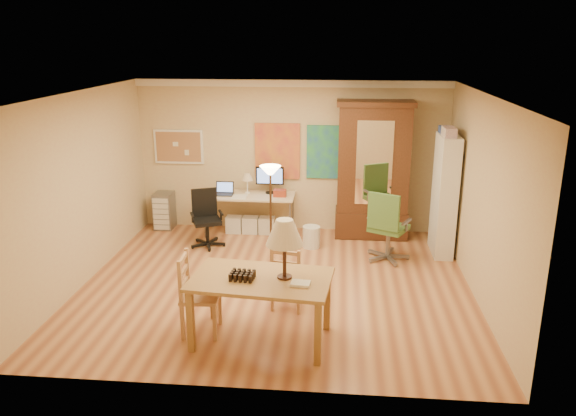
# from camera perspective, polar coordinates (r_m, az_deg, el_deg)

# --- Properties ---
(floor) EXTENTS (5.50, 5.50, 0.00)m
(floor) POSITION_cam_1_polar(r_m,az_deg,el_deg) (8.13, -1.21, -7.77)
(floor) COLOR brown
(floor) RESTS_ON ground
(crown_molding) EXTENTS (5.50, 0.08, 0.12)m
(crown_molding) POSITION_cam_1_polar(r_m,az_deg,el_deg) (9.86, 0.35, 12.55)
(crown_molding) COLOR white
(crown_molding) RESTS_ON floor
(corkboard) EXTENTS (0.90, 0.04, 0.62)m
(corkboard) POSITION_cam_1_polar(r_m,az_deg,el_deg) (10.40, -11.05, 6.13)
(corkboard) COLOR tan
(corkboard) RESTS_ON floor
(art_panel_left) EXTENTS (0.80, 0.04, 1.00)m
(art_panel_left) POSITION_cam_1_polar(r_m,az_deg,el_deg) (10.06, -1.08, 5.79)
(art_panel_left) COLOR gold
(art_panel_left) RESTS_ON floor
(art_panel_right) EXTENTS (0.75, 0.04, 0.95)m
(art_panel_right) POSITION_cam_1_polar(r_m,az_deg,el_deg) (10.00, 4.07, 5.68)
(art_panel_right) COLOR #26669A
(art_panel_right) RESTS_ON floor
(dining_table) EXTENTS (1.66, 1.10, 1.48)m
(dining_table) POSITION_cam_1_polar(r_m,az_deg,el_deg) (6.36, -1.90, -5.86)
(dining_table) COLOR brown
(dining_table) RESTS_ON floor
(ladder_chair_back) EXTENTS (0.46, 0.44, 0.87)m
(ladder_chair_back) POSITION_cam_1_polar(r_m,az_deg,el_deg) (7.30, -0.01, -7.25)
(ladder_chair_back) COLOR tan
(ladder_chair_back) RESTS_ON floor
(ladder_chair_left) EXTENTS (0.47, 0.49, 1.00)m
(ladder_chair_left) POSITION_cam_1_polar(r_m,az_deg,el_deg) (6.80, -9.13, -8.87)
(ladder_chair_left) COLOR tan
(ladder_chair_left) RESTS_ON floor
(torchiere_lamp) EXTENTS (0.30, 0.30, 1.67)m
(torchiere_lamp) POSITION_cam_1_polar(r_m,az_deg,el_deg) (7.98, -1.79, 1.98)
(torchiere_lamp) COLOR #462D1C
(torchiere_lamp) RESTS_ON floor
(computer_desk) EXTENTS (1.59, 0.70, 1.21)m
(computer_desk) POSITION_cam_1_polar(r_m,az_deg,el_deg) (10.06, -3.71, -0.17)
(computer_desk) COLOR #C2AC8E
(computer_desk) RESTS_ON floor
(office_chair_black) EXTENTS (0.59, 0.59, 0.96)m
(office_chair_black) POSITION_cam_1_polar(r_m,az_deg,el_deg) (9.60, -8.22, -2.34)
(office_chair_black) COLOR black
(office_chair_black) RESTS_ON floor
(office_chair_green) EXTENTS (0.70, 0.71, 1.14)m
(office_chair_green) POSITION_cam_1_polar(r_m,az_deg,el_deg) (9.00, 10.02, -3.42)
(office_chair_green) COLOR slate
(office_chair_green) RESTS_ON floor
(drawer_cart) EXTENTS (0.33, 0.40, 0.67)m
(drawer_cart) POSITION_cam_1_polar(r_m,az_deg,el_deg) (10.59, -12.47, -0.27)
(drawer_cart) COLOR slate
(drawer_cart) RESTS_ON floor
(armoire) EXTENTS (1.30, 0.62, 2.39)m
(armoire) POSITION_cam_1_polar(r_m,az_deg,el_deg) (9.88, 8.58, 2.95)
(armoire) COLOR #351E0E
(armoire) RESTS_ON floor
(bookshelf) EXTENTS (0.29, 0.78, 1.95)m
(bookshelf) POSITION_cam_1_polar(r_m,az_deg,el_deg) (9.32, 15.60, 1.20)
(bookshelf) COLOR white
(bookshelf) RESTS_ON floor
(wastebin) EXTENTS (0.29, 0.29, 0.37)m
(wastebin) POSITION_cam_1_polar(r_m,az_deg,el_deg) (9.45, 2.39, -2.95)
(wastebin) COLOR silver
(wastebin) RESTS_ON floor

